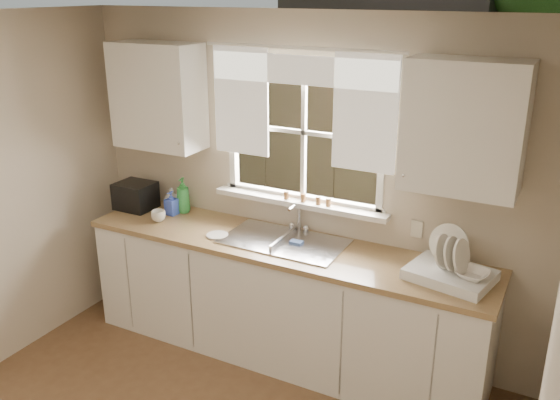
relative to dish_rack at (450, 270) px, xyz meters
The scene contains 19 objects.
room_walls 2.13m from the dish_rack, 124.08° to the right, with size 3.62×4.02×2.50m.
ceiling 2.56m from the dish_rack, 125.10° to the right, with size 3.60×4.00×0.02m, color silver.
window 1.33m from the dish_rack, 165.05° to the left, with size 1.38×0.16×1.06m.
curtains 1.55m from the dish_rack, 167.40° to the left, with size 1.50×0.03×0.81m.
base_cabinets 1.30m from the dish_rack, behind, with size 3.00×0.62×0.87m, color white.
countertop 1.19m from the dish_rack, behind, with size 3.04×0.65×0.04m, color #98784C.
upper_cabinet_left 2.50m from the dish_rack, behind, with size 0.70×0.33×0.80m, color white.
upper_cabinet_right 0.89m from the dish_rack, 103.67° to the left, with size 0.70×0.33×0.80m, color white.
wall_outlet 0.44m from the dish_rack, 135.37° to the left, with size 0.08×0.01×0.12m, color beige.
sill_jars 1.15m from the dish_rack, 166.93° to the left, with size 0.38×0.04×0.06m.
sink 1.19m from the dish_rack, behind, with size 0.88×0.52×0.40m.
dish_rack is the anchor object (origin of this frame).
bowl 0.15m from the dish_rack, 20.88° to the right, with size 0.20×0.20×0.05m, color white.
soap_bottle_a 2.19m from the dish_rack, behind, with size 0.11×0.11×0.29m, color green.
soap_bottle_b 2.24m from the dish_rack, behind, with size 0.09×0.09×0.19m, color blue.
soap_bottle_c 2.33m from the dish_rack, behind, with size 0.14×0.14×0.18m, color #BFBB9D.
saucer 1.67m from the dish_rack, behind, with size 0.16×0.16×0.01m, color silver.
cup 2.24m from the dish_rack, behind, with size 0.11×0.11×0.09m, color silver.
black_appliance 2.59m from the dish_rack, behind, with size 0.30×0.26×0.22m, color black.
Camera 1 is at (1.79, -1.76, 2.64)m, focal length 38.00 mm.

